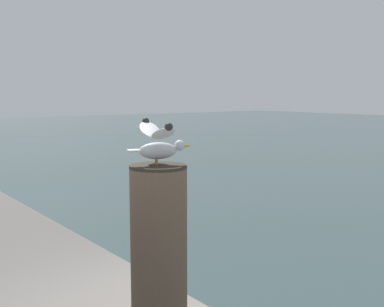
{
  "coord_description": "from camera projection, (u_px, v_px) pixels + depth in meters",
  "views": [
    {
      "loc": [
        2.24,
        -2.0,
        2.93
      ],
      "look_at": [
        -0.16,
        -0.21,
        2.57
      ],
      "focal_mm": 45.57,
      "sensor_mm": 36.0,
      "label": 1
    }
  ],
  "objects": [
    {
      "name": "mooring_post",
      "position": [
        159.0,
        250.0,
        2.93
      ],
      "size": [
        0.34,
        0.34,
        1.03
      ],
      "primitive_type": "cylinder",
      "color": "#382D23",
      "rests_on": "harbor_quay"
    },
    {
      "name": "seagull",
      "position": [
        159.0,
        143.0,
        2.86
      ],
      "size": [
        0.61,
        0.38,
        0.27
      ],
      "color": "tan",
      "rests_on": "mooring_post"
    }
  ]
}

